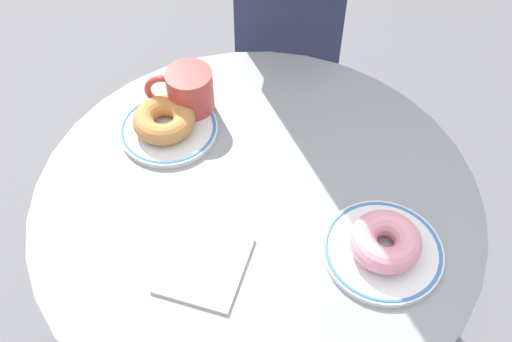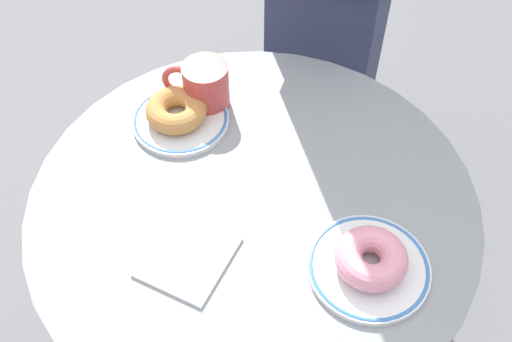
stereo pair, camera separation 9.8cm
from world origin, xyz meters
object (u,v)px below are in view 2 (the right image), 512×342
cafe_table (254,262)px  plate_left (181,120)px  donut_pink_frosted (371,258)px  paper_napkin (188,257)px  plate_right (369,267)px  coffee_mug (204,86)px  donut_old_fashioned (176,110)px

cafe_table → plate_left: plate_left is taller
donut_pink_frosted → paper_napkin: 0.27m
donut_pink_frosted → paper_napkin: bearing=-137.2°
plate_right → paper_napkin: (-0.20, -0.18, -0.00)m
coffee_mug → plate_left: bearing=-83.9°
donut_old_fashioned → donut_pink_frosted: 0.43m
cafe_table → plate_right: (0.21, 0.04, 0.21)m
plate_right → coffee_mug: coffee_mug is taller
donut_pink_frosted → plate_right: bearing=0.0°
plate_left → plate_right: bearing=2.0°
plate_right → cafe_table: bearing=-170.6°
coffee_mug → donut_pink_frosted: bearing=-6.3°
cafe_table → paper_napkin: paper_napkin is taller
plate_left → donut_old_fashioned: (-0.00, -0.00, 0.02)m
donut_old_fashioned → plate_right: bearing=2.6°
paper_napkin → donut_pink_frosted: bearing=42.8°
donut_pink_frosted → coffee_mug: (-0.43, 0.05, 0.01)m
plate_left → paper_napkin: plate_left is taller
cafe_table → donut_pink_frosted: bearing=9.4°
donut_pink_frosted → paper_napkin: (-0.20, -0.18, -0.03)m
cafe_table → paper_napkin: 0.25m
cafe_table → coffee_mug: 0.34m
cafe_table → plate_left: 0.30m
plate_right → donut_old_fashioned: donut_old_fashioned is taller
plate_left → donut_old_fashioned: donut_old_fashioned is taller
plate_left → paper_napkin: bearing=-36.3°
plate_left → coffee_mug: (-0.01, 0.06, 0.04)m
cafe_table → donut_old_fashioned: size_ratio=6.71×
donut_pink_frosted → coffee_mug: coffee_mug is taller
donut_old_fashioned → coffee_mug: 0.07m
cafe_table → donut_old_fashioned: donut_old_fashioned is taller
plate_left → donut_old_fashioned: size_ratio=1.59×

